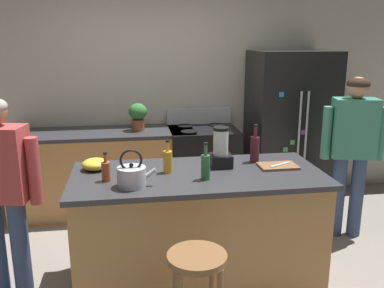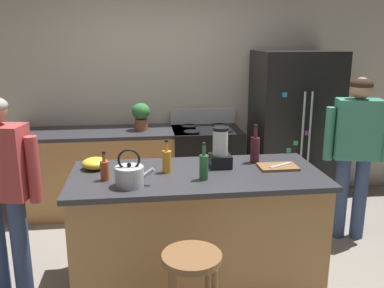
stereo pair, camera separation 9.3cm
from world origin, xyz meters
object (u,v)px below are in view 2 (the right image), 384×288
Objects in this scene: mixing_bowl at (95,163)px; bottle_wine at (255,149)px; bottle_cooking_sauce at (105,170)px; person_by_sink_right at (356,144)px; person_by_island_left at (1,181)px; potted_plant at (141,115)px; stove_range at (206,167)px; bottle_soda at (167,161)px; bottle_olive_oil at (204,166)px; tea_kettle at (130,175)px; chef_knife at (280,165)px; refrigerator at (293,130)px; kitchen_island at (197,228)px; cutting_board at (278,167)px; bar_stool at (192,278)px; blender_appliance at (220,151)px.

bottle_wine is at bearing 0.64° from mixing_bowl.
bottle_wine is 1.46× the size of bottle_cooking_sauce.
person_by_island_left is at bearing -168.61° from person_by_sink_right.
bottle_wine reaches higher than potted_plant.
stove_range is 0.72× the size of person_by_island_left.
bottle_olive_oil reaches higher than bottle_soda.
bottle_wine is at bearing -161.17° from person_by_sink_right.
tea_kettle is at bearing -56.44° from mixing_bowl.
potted_plant is 1.78m from tea_kettle.
bottle_olive_oil reaches higher than chef_knife.
person_by_island_left reaches higher than bottle_wine.
stove_range is 3.50× the size of bottle_wine.
stove_range is at bearing 58.11° from bottle_cooking_sauce.
refrigerator reaches higher than bottle_wine.
kitchen_island is 1.24× the size of person_by_island_left.
person_by_sink_right is at bearing 18.83° from bottle_wine.
bottle_soda is 0.88m from cutting_board.
refrigerator reaches higher than tea_kettle.
bottle_cooking_sauce is at bearing -70.69° from mixing_bowl.
bottle_olive_oil is at bearing -128.14° from refrigerator.
bottle_olive_oil reaches higher than bottle_cooking_sauce.
stove_range is at bearing 80.32° from bottle_olive_oil.
person_by_sink_right is at bearing -25.86° from potted_plant.
bottle_soda is 0.75m from bottle_wine.
bottle_soda is 0.93× the size of tea_kettle.
mixing_bowl reaches higher than kitchen_island.
person_by_island_left is 2.09m from chef_knife.
bottle_cooking_sauce is at bearing -174.92° from cutting_board.
person_by_sink_right is at bearing 21.03° from tea_kettle.
bottle_wine reaches higher than chef_knife.
tea_kettle is at bearing -136.69° from refrigerator.
potted_plant reaches higher than bottle_olive_oil.
bottle_soda is (-1.82, -0.54, 0.07)m from person_by_sink_right.
mixing_bowl reaches higher than bar_stool.
kitchen_island is at bearing -14.30° from mixing_bowl.
tea_kettle is at bearing -167.17° from cutting_board.
bar_stool is (1.28, -0.77, -0.40)m from person_by_island_left.
tea_kettle is at bearing -12.11° from person_by_island_left.
kitchen_island is 2.05m from refrigerator.
tea_kettle is 1.18m from cutting_board.
bottle_soda is (1.19, 0.07, 0.09)m from person_by_island_left.
mixing_bowl is at bearing 173.67° from cutting_board.
stove_range is 0.96m from potted_plant.
person_by_island_left is at bearing -150.97° from refrigerator.
person_by_island_left reaches higher than bottle_olive_oil.
person_by_sink_right is at bearing 2.57° from chef_knife.
chef_knife is (2.09, 0.06, 0.02)m from person_by_island_left.
blender_appliance is 0.33m from bottle_olive_oil.
person_by_sink_right is at bearing -36.48° from stove_range.
mixing_bowl is at bearing 123.56° from tea_kettle.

